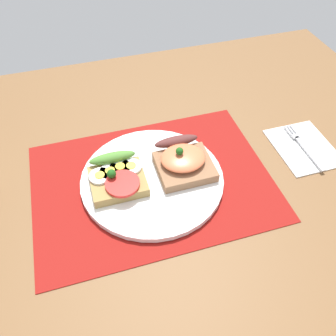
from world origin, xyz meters
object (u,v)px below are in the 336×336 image
Objects in this scene: sandwich_salmon at (183,160)px; fork at (303,145)px; plate at (152,179)px; napkin at (305,148)px; sandwich_egg_tomato at (117,177)px.

sandwich_salmon is 25.14cm from fork.
sandwich_salmon is (6.09, 0.87, 2.29)cm from plate.
napkin is at bearing -2.79° from sandwich_salmon.
sandwich_salmon reaches higher than plate.
sandwich_egg_tomato is at bearing 179.24° from fork.
sandwich_egg_tomato reaches higher than napkin.
plate is at bearing -4.38° from sandwich_egg_tomato.
napkin is at bearing -1.27° from sandwich_egg_tomato.
plate is at bearing 179.96° from fork.
sandwich_salmon is at bearing 1.89° from sandwich_egg_tomato.
sandwich_egg_tomato is at bearing -178.11° from sandwich_salmon.
sandwich_salmon is 25.49cm from napkin.
plate reaches higher than napkin.
fork is (37.23, -0.49, -2.07)cm from sandwich_egg_tomato.
plate is at bearing 179.34° from napkin.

